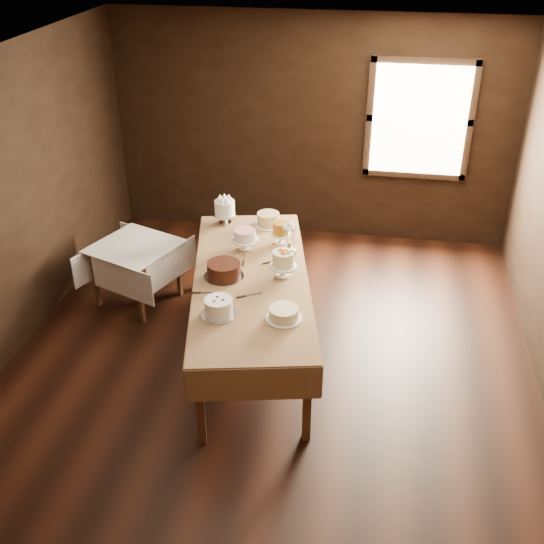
{
  "coord_description": "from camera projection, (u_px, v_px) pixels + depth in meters",
  "views": [
    {
      "loc": [
        0.89,
        -4.89,
        3.93
      ],
      "look_at": [
        0.0,
        0.2,
        0.95
      ],
      "focal_mm": 43.31,
      "sensor_mm": 36.0,
      "label": 1
    }
  ],
  "objects": [
    {
      "name": "cake_swirl",
      "position": [
        219.0,
        308.0,
        5.52
      ],
      "size": [
        0.33,
        0.33,
        0.15
      ],
      "color": "silver",
      "rests_on": "display_table"
    },
    {
      "name": "cake_server_c",
      "position": [
        244.0,
        258.0,
        6.43
      ],
      "size": [
        0.05,
        0.24,
        0.01
      ],
      "primitive_type": "cube",
      "rotation": [
        0.0,
        0.0,
        1.69
      ],
      "color": "silver",
      "rests_on": "display_table"
    },
    {
      "name": "cake_caramel",
      "position": [
        281.0,
        234.0,
        6.65
      ],
      "size": [
        0.21,
        0.21,
        0.25
      ],
      "color": "white",
      "rests_on": "display_table"
    },
    {
      "name": "cake_cream",
      "position": [
        284.0,
        314.0,
        5.48
      ],
      "size": [
        0.34,
        0.34,
        0.11
      ],
      "color": "white",
      "rests_on": "display_table"
    },
    {
      "name": "flower_bouquet",
      "position": [
        290.0,
        233.0,
        6.32
      ],
      "size": [
        0.14,
        0.14,
        0.2
      ],
      "primitive_type": null,
      "color": "white",
      "rests_on": "flower_vase"
    },
    {
      "name": "cake_lattice",
      "position": [
        245.0,
        241.0,
        6.55
      ],
      "size": [
        0.28,
        0.28,
        0.21
      ],
      "color": "white",
      "rests_on": "display_table"
    },
    {
      "name": "display_table",
      "position": [
        251.0,
        283.0,
        6.14
      ],
      "size": [
        1.6,
        2.86,
        0.84
      ],
      "rotation": [
        0.0,
        0.0,
        0.21
      ],
      "color": "#492D16",
      "rests_on": "ground"
    },
    {
      "name": "ceiling",
      "position": [
        267.0,
        70.0,
        4.87
      ],
      "size": [
        5.0,
        6.0,
        0.01
      ],
      "primitive_type": "cube",
      "color": "beige",
      "rests_on": "wall_back"
    },
    {
      "name": "cake_meringue",
      "position": [
        225.0,
        213.0,
        7.05
      ],
      "size": [
        0.26,
        0.26,
        0.28
      ],
      "color": "silver",
      "rests_on": "display_table"
    },
    {
      "name": "cake_server_a",
      "position": [
        254.0,
        294.0,
        5.84
      ],
      "size": [
        0.22,
        0.14,
        0.01
      ],
      "primitive_type": "cube",
      "rotation": [
        0.0,
        0.0,
        0.52
      ],
      "color": "silver",
      "rests_on": "display_table"
    },
    {
      "name": "cake_server_d",
      "position": [
        278.0,
        261.0,
        6.38
      ],
      "size": [
        0.21,
        0.15,
        0.01
      ],
      "primitive_type": "cube",
      "rotation": [
        0.0,
        0.0,
        0.58
      ],
      "color": "silver",
      "rests_on": "display_table"
    },
    {
      "name": "wall_back",
      "position": [
        311.0,
        130.0,
        8.13
      ],
      "size": [
        5.0,
        0.02,
        2.8
      ],
      "primitive_type": "cube",
      "color": "black",
      "rests_on": "ground"
    },
    {
      "name": "flower_vase",
      "position": [
        289.0,
        250.0,
        6.41
      ],
      "size": [
        0.16,
        0.16,
        0.14
      ],
      "primitive_type": "imported",
      "rotation": [
        0.0,
        0.0,
        6.13
      ],
      "color": "#2D2823",
      "rests_on": "display_table"
    },
    {
      "name": "cake_flowers",
      "position": [
        283.0,
        265.0,
        6.07
      ],
      "size": [
        0.26,
        0.26,
        0.27
      ],
      "color": "white",
      "rests_on": "display_table"
    },
    {
      "name": "window",
      "position": [
        419.0,
        121.0,
        7.78
      ],
      "size": [
        1.1,
        0.05,
        1.3
      ],
      "primitive_type": "cube",
      "color": "#FFEABF",
      "rests_on": "wall_back"
    },
    {
      "name": "floor",
      "position": [
        268.0,
        368.0,
        6.27
      ],
      "size": [
        5.0,
        6.0,
        0.01
      ],
      "primitive_type": "cube",
      "color": "black",
      "rests_on": "ground"
    },
    {
      "name": "wall_front",
      "position": [
        152.0,
        530.0,
        3.01
      ],
      "size": [
        5.0,
        0.02,
        2.8
      ],
      "primitive_type": "cube",
      "color": "black",
      "rests_on": "ground"
    },
    {
      "name": "cake_speckled",
      "position": [
        268.0,
        220.0,
        7.03
      ],
      "size": [
        0.3,
        0.3,
        0.14
      ],
      "color": "white",
      "rests_on": "display_table"
    },
    {
      "name": "cake_chocolate",
      "position": [
        224.0,
        270.0,
        6.08
      ],
      "size": [
        0.38,
        0.38,
        0.14
      ],
      "color": "silver",
      "rests_on": "display_table"
    },
    {
      "name": "cake_server_e",
      "position": [
        209.0,
        293.0,
        5.86
      ],
      "size": [
        0.24,
        0.07,
        0.01
      ],
      "primitive_type": "cube",
      "rotation": [
        0.0,
        0.0,
        0.17
      ],
      "color": "silver",
      "rests_on": "display_table"
    },
    {
      "name": "side_table",
      "position": [
        135.0,
        252.0,
        7.03
      ],
      "size": [
        1.06,
        1.06,
        0.68
      ],
      "rotation": [
        0.0,
        0.0,
        -0.37
      ],
      "color": "#492D16",
      "rests_on": "ground"
    }
  ]
}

